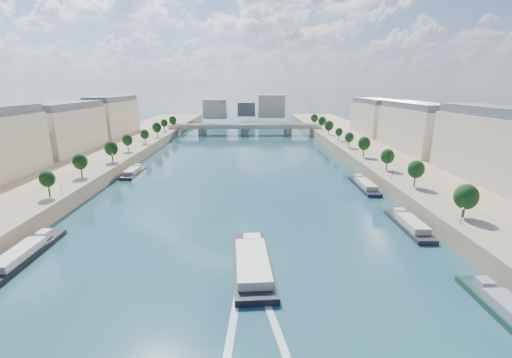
{
  "coord_description": "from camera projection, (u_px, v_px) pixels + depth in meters",
  "views": [
    {
      "loc": [
        3.65,
        -27.98,
        36.49
      ],
      "look_at": [
        5.66,
        86.07,
        5.0
      ],
      "focal_mm": 24.0,
      "sensor_mm": 36.0,
      "label": 1
    }
  ],
  "objects": [
    {
      "name": "skyline",
      "position": [
        249.0,
        107.0,
        340.72
      ],
      "size": [
        79.0,
        42.0,
        22.0
      ],
      "color": "beige",
      "rests_on": "ground"
    },
    {
      "name": "lamps_right",
      "position": [
        372.0,
        159.0,
        136.63
      ],
      "size": [
        0.36,
        200.36,
        4.28
      ],
      "color": "black",
      "rests_on": "ground"
    },
    {
      "name": "moored_barges_right",
      "position": [
        450.0,
        261.0,
        71.54
      ],
      "size": [
        5.0,
        132.19,
        3.6
      ],
      "color": "black",
      "rests_on": "ground"
    },
    {
      "name": "buildings_right",
      "position": [
        446.0,
        135.0,
        141.62
      ],
      "size": [
        16.0,
        226.0,
        23.2
      ],
      "color": "beige",
      "rests_on": "ground"
    },
    {
      "name": "pave_right",
      "position": [
        387.0,
        169.0,
        132.62
      ],
      "size": [
        14.0,
        520.0,
        0.1
      ],
      "primitive_type": "cube",
      "color": "gray",
      "rests_on": "quay_right"
    },
    {
      "name": "quay_left",
      "position": [
        53.0,
        177.0,
        131.1
      ],
      "size": [
        44.0,
        520.0,
        5.0
      ],
      "primitive_type": "cube",
      "color": "#9E8460",
      "rests_on": "ground"
    },
    {
      "name": "trees_right",
      "position": [
        375.0,
        150.0,
        140.77
      ],
      "size": [
        4.8,
        268.8,
        8.26
      ],
      "color": "#382B1E",
      "rests_on": "ground"
    },
    {
      "name": "bridge",
      "position": [
        245.0,
        128.0,
        256.19
      ],
      "size": [
        112.0,
        12.0,
        8.15
      ],
      "color": "#C1B79E",
      "rests_on": "ground"
    },
    {
      "name": "quay_right",
      "position": [
        425.0,
        175.0,
        133.55
      ],
      "size": [
        44.0,
        520.0,
        5.0
      ],
      "primitive_type": "cube",
      "color": "#9E8460",
      "rests_on": "ground"
    },
    {
      "name": "wake",
      "position": [
        253.0,
        320.0,
        54.83
      ],
      "size": [
        10.75,
        26.02,
        0.04
      ],
      "color": "silver",
      "rests_on": "ground"
    },
    {
      "name": "pave_left",
      "position": [
        92.0,
        170.0,
        130.68
      ],
      "size": [
        14.0,
        520.0,
        0.1
      ],
      "primitive_type": "cube",
      "color": "gray",
      "rests_on": "quay_left"
    },
    {
      "name": "lamps_left",
      "position": [
        91.0,
        169.0,
        120.39
      ],
      "size": [
        0.36,
        200.36,
        4.28
      ],
      "color": "black",
      "rests_on": "ground"
    },
    {
      "name": "trees_left",
      "position": [
        97.0,
        155.0,
        131.2
      ],
      "size": [
        4.8,
        268.8,
        8.26
      ],
      "color": "#382B1E",
      "rests_on": "ground"
    },
    {
      "name": "ground",
      "position": [
        241.0,
        182.0,
        132.99
      ],
      "size": [
        700.0,
        700.0,
        0.0
      ],
      "primitive_type": "plane",
      "color": "#0C2E38",
      "rests_on": "ground"
    },
    {
      "name": "tour_barge",
      "position": [
        252.0,
        263.0,
        70.58
      ],
      "size": [
        9.33,
        27.61,
        3.74
      ],
      "rotation": [
        0.0,
        0.0,
        0.06
      ],
      "color": "black",
      "rests_on": "ground"
    },
    {
      "name": "buildings_left",
      "position": [
        32.0,
        136.0,
        138.74
      ],
      "size": [
        16.0,
        226.0,
        23.2
      ],
      "color": "beige",
      "rests_on": "ground"
    }
  ]
}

